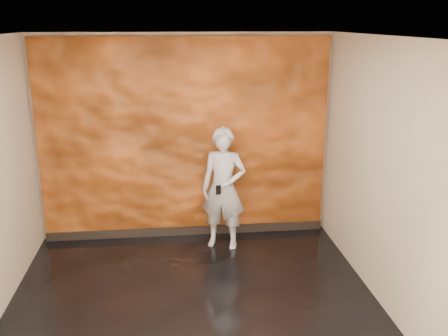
{
  "coord_description": "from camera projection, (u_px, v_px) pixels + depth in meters",
  "views": [
    {
      "loc": [
        -0.21,
        -4.66,
        2.95
      ],
      "look_at": [
        0.45,
        1.24,
        1.18
      ],
      "focal_mm": 40.0,
      "sensor_mm": 36.0,
      "label": 1
    }
  ],
  "objects": [
    {
      "name": "room",
      "position": [
        192.0,
        184.0,
        4.91
      ],
      "size": [
        4.02,
        4.02,
        2.81
      ],
      "color": "black",
      "rests_on": "ground"
    },
    {
      "name": "man",
      "position": [
        223.0,
        189.0,
        6.56
      ],
      "size": [
        0.69,
        0.56,
        1.63
      ],
      "primitive_type": "imported",
      "rotation": [
        0.0,
        0.0,
        -0.33
      ],
      "color": "#9A9EA9",
      "rests_on": "ground"
    },
    {
      "name": "phone",
      "position": [
        218.0,
        190.0,
        6.32
      ],
      "size": [
        0.07,
        0.03,
        0.13
      ],
      "primitive_type": "cube",
      "rotation": [
        0.0,
        0.0,
        0.24
      ],
      "color": "black",
      "rests_on": "man"
    },
    {
      "name": "feature_wall",
      "position": [
        185.0,
        140.0,
        6.78
      ],
      "size": [
        3.9,
        0.06,
        2.75
      ],
      "primitive_type": "cube",
      "color": "orange",
      "rests_on": "ground"
    },
    {
      "name": "baseboard",
      "position": [
        187.0,
        231.0,
        7.12
      ],
      "size": [
        3.9,
        0.04,
        0.12
      ],
      "primitive_type": "cube",
      "color": "black",
      "rests_on": "ground"
    }
  ]
}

